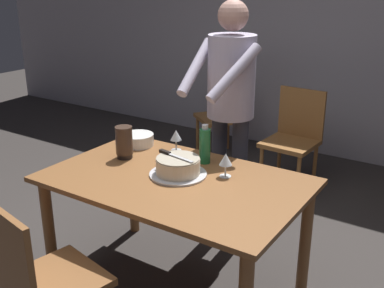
{
  "coord_description": "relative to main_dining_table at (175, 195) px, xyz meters",
  "views": [
    {
      "loc": [
        1.44,
        -2.02,
        1.85
      ],
      "look_at": [
        -0.01,
        0.19,
        0.9
      ],
      "focal_mm": 43.6,
      "sensor_mm": 36.0,
      "label": 1
    }
  ],
  "objects": [
    {
      "name": "background_chair_0",
      "position": [
        -0.89,
        2.2,
        -0.15
      ],
      "size": [
        0.62,
        0.62,
        0.9
      ],
      "color": "#9E6633",
      "rests_on": "ground_plane"
    },
    {
      "name": "person_cutting_cake",
      "position": [
        -0.02,
        0.68,
        0.43
      ],
      "size": [
        0.46,
        0.57,
        1.72
      ],
      "color": "#2D2D38",
      "rests_on": "ground_plane"
    },
    {
      "name": "background_chair_1",
      "position": [
        0.01,
        1.86,
        -0.15
      ],
      "size": [
        0.47,
        0.47,
        0.9
      ],
      "color": "#9E6633",
      "rests_on": "ground_plane"
    },
    {
      "name": "main_dining_table",
      "position": [
        0.0,
        0.0,
        0.0
      ],
      "size": [
        1.5,
        0.95,
        0.75
      ],
      "color": "brown",
      "rests_on": "ground_plane"
    },
    {
      "name": "back_wall",
      "position": [
        0.0,
        2.88,
        0.71
      ],
      "size": [
        10.0,
        0.12,
        2.7
      ],
      "primitive_type": "cube",
      "color": "#ADA8B2",
      "rests_on": "ground_plane"
    },
    {
      "name": "chair_near_side",
      "position": [
        -0.2,
        -0.85,
        -0.15
      ],
      "size": [
        0.52,
        0.52,
        0.9
      ],
      "color": "brown",
      "rests_on": "ground_plane"
    },
    {
      "name": "wine_glass_near",
      "position": [
        -0.26,
        0.38,
        0.21
      ],
      "size": [
        0.08,
        0.08,
        0.14
      ],
      "color": "silver",
      "rests_on": "main_dining_table"
    },
    {
      "name": "wine_glass_far",
      "position": [
        0.23,
        0.18,
        0.21
      ],
      "size": [
        0.08,
        0.08,
        0.14
      ],
      "color": "silver",
      "rests_on": "main_dining_table"
    },
    {
      "name": "ground_plane",
      "position": [
        0.0,
        0.0,
        -0.64
      ],
      "size": [
        14.0,
        14.0,
        0.0
      ],
      "primitive_type": "plane",
      "color": "#383330"
    },
    {
      "name": "cake_knife",
      "position": [
        -0.08,
        0.06,
        0.22
      ],
      "size": [
        0.27,
        0.07,
        0.02
      ],
      "color": "silver",
      "rests_on": "cake_on_platter"
    },
    {
      "name": "cake_on_platter",
      "position": [
        -0.01,
        0.04,
        0.16
      ],
      "size": [
        0.34,
        0.34,
        0.11
      ],
      "color": "silver",
      "rests_on": "main_dining_table"
    },
    {
      "name": "hurricane_lamp",
      "position": [
        -0.46,
        0.09,
        0.22
      ],
      "size": [
        0.11,
        0.11,
        0.21
      ],
      "color": "black",
      "rests_on": "main_dining_table"
    },
    {
      "name": "plate_stack",
      "position": [
        -0.54,
        0.32,
        0.15
      ],
      "size": [
        0.22,
        0.22,
        0.08
      ],
      "color": "white",
      "rests_on": "main_dining_table"
    },
    {
      "name": "water_bottle",
      "position": [
        0.02,
        0.3,
        0.22
      ],
      "size": [
        0.07,
        0.07,
        0.25
      ],
      "color": "#1E6B38",
      "rests_on": "main_dining_table"
    }
  ]
}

